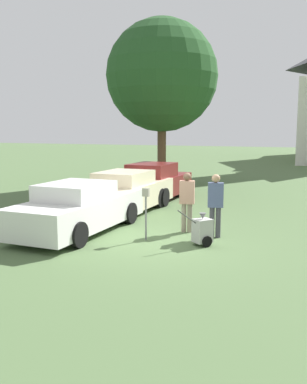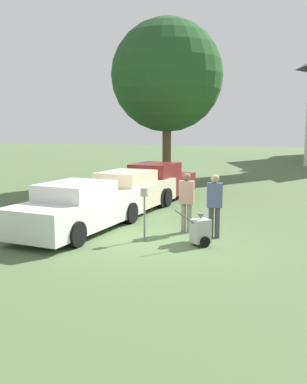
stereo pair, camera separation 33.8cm
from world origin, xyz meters
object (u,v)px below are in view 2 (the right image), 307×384
object	(u,v)px
parked_car_cream	(128,192)
person_worker	(187,199)
parked_car_white	(79,208)
equipment_cart	(200,231)
parked_car_maroon	(157,183)
person_supervisor	(215,202)
parking_meter	(144,204)

from	to	relation	value
parked_car_cream	person_worker	xyz separation A→B (m)	(2.92, -2.12, 0.29)
parked_car_white	equipment_cart	world-z (taller)	parked_car_white
parked_car_maroon	person_worker	size ratio (longest dim) A/B	2.77
person_supervisor	equipment_cart	distance (m)	1.10
parked_car_white	person_worker	size ratio (longest dim) A/B	2.82
parked_car_maroon	parked_car_cream	bearing A→B (deg)	-88.79
parked_car_maroon	person_supervisor	size ratio (longest dim) A/B	2.73
parked_car_maroon	parking_meter	bearing A→B (deg)	-69.12
parking_meter	person_worker	distance (m)	1.48
parked_car_cream	parked_car_maroon	size ratio (longest dim) A/B	1.01
parked_car_cream	person_worker	distance (m)	3.62
parked_car_cream	parked_car_white	bearing A→B (deg)	-88.80
person_worker	person_supervisor	xyz separation A→B (m)	(0.90, -0.30, 0.02)
parking_meter	equipment_cart	bearing A→B (deg)	2.65
parking_meter	person_worker	xyz separation A→B (m)	(0.75, 1.27, 0.00)
equipment_cart	parking_meter	bearing A→B (deg)	-138.36
person_worker	equipment_cart	distance (m)	1.55
parked_car_cream	person_supervisor	distance (m)	4.53
parked_car_white	parking_meter	size ratio (longest dim) A/B	3.44
person_worker	parked_car_cream	bearing A→B (deg)	-47.55
parked_car_cream	parked_car_maroon	world-z (taller)	parked_car_maroon
parked_car_white	person_supervisor	xyz separation A→B (m)	(3.82, 0.78, 0.32)
parking_meter	parked_car_maroon	bearing A→B (deg)	109.67
parked_car_white	person_worker	distance (m)	3.13
person_worker	equipment_cart	size ratio (longest dim) A/B	1.73
parking_meter	person_supervisor	world-z (taller)	person_supervisor
person_worker	parked_car_white	bearing A→B (deg)	8.80
parked_car_cream	person_worker	bearing A→B (deg)	-34.84
parked_car_cream	parked_car_maroon	xyz separation A→B (m)	(-0.00, 2.67, 0.02)
parking_meter	person_worker	bearing A→B (deg)	59.51
parked_car_maroon	parking_meter	distance (m)	6.45
parked_car_maroon	equipment_cart	xyz separation A→B (m)	(3.70, -6.00, -0.33)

